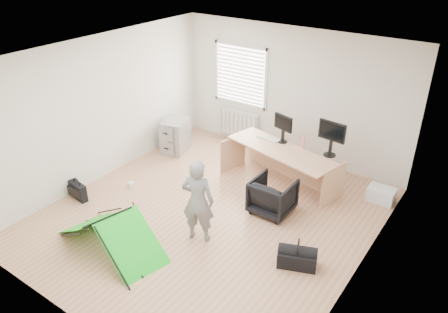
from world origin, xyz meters
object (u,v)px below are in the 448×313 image
Objects in this scene: filing_cabinet at (176,136)px; kite at (110,232)px; thermos at (303,142)px; person at (198,201)px; desk at (280,167)px; monitor_left at (283,132)px; duffel_bag at (297,259)px; office_chair at (273,196)px; monitor_right at (331,143)px; laptop_bag at (78,191)px; storage_crate at (381,195)px.

kite is (1.33, -3.05, -0.08)m from filing_cabinet.
thermos is 0.17× the size of person.
desk is 9.42× the size of thermos.
duffel_bag is at bearing -39.81° from monitor_left.
monitor_right is at bearing -112.52° from office_chair.
laptop_bag is 4.06m from duffel_bag.
filing_cabinet is 0.52× the size of person.
filing_cabinet is at bearing -63.02° from person.
desk is 0.65m from monitor_left.
monitor_left is 2.71m from duffel_bag.
storage_crate is 0.84× the size of duffel_bag.
office_chair is at bearing 112.75° from duffel_bag.
desk is 0.64m from thermos.
duffel_bag is (0.96, -0.98, -0.19)m from office_chair.
monitor_left is 0.91× the size of storage_crate.
office_chair is 0.50× the size of person.
monitor_right is at bearing 15.83° from monitor_left.
storage_crate is (4.27, 0.58, -0.23)m from filing_cabinet.
thermos reaches higher than duffel_bag.
person is 1.67m from duffel_bag.
thermos is (-0.53, 0.02, -0.13)m from monitor_right.
thermos is 0.49× the size of storage_crate.
person reaches higher than storage_crate.
storage_crate is 5.40m from laptop_bag.
duffel_bag is at bearing -40.68° from filing_cabinet.
person reaches higher than filing_cabinet.
laptop_bag is at bearing 172.79° from kite.
laptop_bag is (-0.18, -2.46, -0.20)m from filing_cabinet.
office_chair is (-0.48, -1.16, -0.66)m from monitor_right.
monitor_right is (3.33, 0.34, 0.61)m from filing_cabinet.
person is at bearing -83.54° from desk.
filing_cabinet is 2.97m from office_chair.
monitor_left is at bearing 102.01° from duffel_bag.
person reaches higher than laptop_bag.
office_chair is 2.00m from storage_crate.
desk is at bearing -68.58° from office_chair.
desk is 1.20× the size of kite.
person is 2.54m from laptop_bag.
storage_crate is (2.00, 2.68, -0.56)m from person.
office_chair is 1.63× the size of laptop_bag.
person is (-0.52, -2.47, -0.16)m from thermos.
laptop_bag is at bearing -115.99° from monitor_left.
person is 2.96× the size of storage_crate.
laptop_bag is (-4.46, -3.04, 0.03)m from storage_crate.
kite is at bearing 24.85° from person.
monitor_right is (0.82, 0.29, 0.61)m from desk.
laptop_bag is (-2.98, -2.82, -0.69)m from thermos.
desk is at bearing -163.49° from storage_crate.
desk is at bearing 103.46° from duffel_bag.
filing_cabinet is at bearing -172.58° from thermos.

